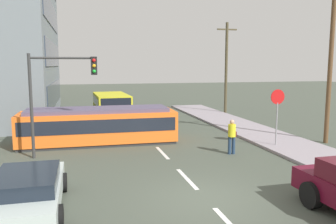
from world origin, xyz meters
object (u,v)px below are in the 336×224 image
object	(u,v)px
pedestrian_crossing	(232,135)
parked_sedan_near	(28,191)
traffic_light_mast	(59,85)
utility_pole_near	(331,60)
stop_sign	(277,106)
city_bus	(111,104)
streetcar_tram	(99,125)
utility_pole_mid	(226,67)

from	to	relation	value
pedestrian_crossing	parked_sedan_near	world-z (taller)	pedestrian_crossing
traffic_light_mast	utility_pole_near	xyz separation A→B (m)	(13.93, -0.58, 1.15)
parked_sedan_near	stop_sign	distance (m)	12.57
city_bus	pedestrian_crossing	bearing A→B (deg)	-71.22
streetcar_tram	traffic_light_mast	bearing A→B (deg)	-127.36
stop_sign	traffic_light_mast	bearing A→B (deg)	175.28
stop_sign	utility_pole_mid	size ratio (longest dim) A/B	0.37
parked_sedan_near	stop_sign	size ratio (longest dim) A/B	1.59
utility_pole_near	city_bus	bearing A→B (deg)	130.50
city_bus	traffic_light_mast	xyz separation A→B (m)	(-3.36, -11.80, 2.27)
stop_sign	traffic_light_mast	xyz separation A→B (m)	(-10.67, 0.88, 1.17)
streetcar_tram	pedestrian_crossing	distance (m)	7.22
streetcar_tram	utility_pole_near	world-z (taller)	utility_pole_near
stop_sign	utility_pole_mid	distance (m)	12.99
city_bus	stop_sign	world-z (taller)	stop_sign
city_bus	parked_sedan_near	bearing A→B (deg)	-102.53
parked_sedan_near	stop_sign	xyz separation A→B (m)	(11.30, 5.28, 1.57)
utility_pole_near	pedestrian_crossing	bearing A→B (deg)	-171.00
city_bus	utility_pole_mid	xyz separation A→B (m)	(9.98, -0.11, 3.03)
pedestrian_crossing	stop_sign	distance (m)	3.12
parked_sedan_near	stop_sign	bearing A→B (deg)	25.02
pedestrian_crossing	utility_pole_near	distance (m)	7.08
stop_sign	utility_pole_near	distance (m)	4.01
pedestrian_crossing	traffic_light_mast	size ratio (longest dim) A/B	0.35
stop_sign	traffic_light_mast	distance (m)	10.77
streetcar_tram	city_bus	world-z (taller)	streetcar_tram
parked_sedan_near	traffic_light_mast	size ratio (longest dim) A/B	0.96
streetcar_tram	pedestrian_crossing	world-z (taller)	streetcar_tram
streetcar_tram	utility_pole_mid	size ratio (longest dim) A/B	1.06
pedestrian_crossing	streetcar_tram	bearing A→B (deg)	146.79
utility_pole_mid	traffic_light_mast	bearing A→B (deg)	-138.77
utility_pole_near	streetcar_tram	bearing A→B (deg)	166.06
utility_pole_near	utility_pole_mid	distance (m)	12.29
city_bus	pedestrian_crossing	size ratio (longest dim) A/B	3.42
utility_pole_near	stop_sign	bearing A→B (deg)	-174.78
stop_sign	utility_pole_mid	bearing A→B (deg)	78.02
city_bus	parked_sedan_near	distance (m)	18.40
streetcar_tram	pedestrian_crossing	xyz separation A→B (m)	(6.04, -3.96, -0.06)
utility_pole_near	utility_pole_mid	bearing A→B (deg)	92.78
parked_sedan_near	utility_pole_mid	bearing A→B (deg)	51.94
city_bus	pedestrian_crossing	distance (m)	14.09
pedestrian_crossing	stop_sign	xyz separation A→B (m)	(2.78, 0.66, 1.25)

